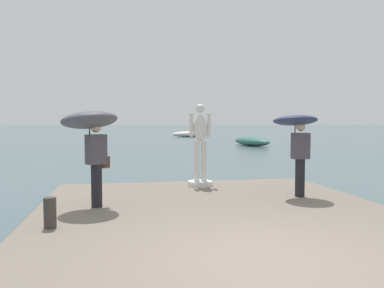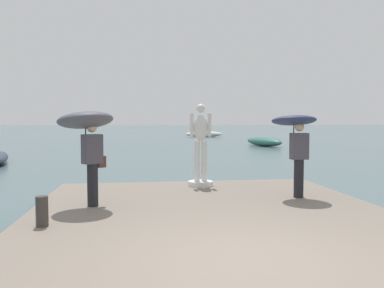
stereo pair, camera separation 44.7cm
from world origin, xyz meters
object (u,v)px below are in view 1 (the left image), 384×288
object	(u,v)px
onlooker_left	(91,129)
boat_mid	(252,141)
mooring_bollard	(50,213)
statue_white_figure	(200,151)
onlooker_right	(297,133)
boat_near	(190,134)

from	to	relation	value
onlooker_left	boat_mid	size ratio (longest dim) A/B	0.38
mooring_bollard	boat_mid	size ratio (longest dim) A/B	0.09
onlooker_left	boat_mid	bearing A→B (deg)	64.70
onlooker_left	mooring_bollard	bearing A→B (deg)	-110.87
onlooker_left	mooring_bollard	distance (m)	2.05
mooring_bollard	boat_mid	world-z (taller)	mooring_bollard
statue_white_figure	onlooker_right	size ratio (longest dim) A/B	1.15
onlooker_right	boat_mid	xyz separation A→B (m)	(7.28, 24.72, -1.49)
onlooker_right	mooring_bollard	xyz separation A→B (m)	(-5.14, -1.84, -1.23)
onlooker_right	boat_near	xyz separation A→B (m)	(5.38, 45.57, -1.49)
onlooker_right	onlooker_left	bearing A→B (deg)	-175.28
onlooker_left	boat_near	distance (m)	47.04
statue_white_figure	onlooker_left	bearing A→B (deg)	-139.92
boat_near	boat_mid	size ratio (longest dim) A/B	1.01
statue_white_figure	mooring_bollard	bearing A→B (deg)	-131.06
mooring_bollard	boat_near	world-z (taller)	mooring_bollard
onlooker_left	boat_near	world-z (taller)	onlooker_left
onlooker_right	boat_mid	size ratio (longest dim) A/B	0.36
mooring_bollard	boat_near	size ratio (longest dim) A/B	0.09
onlooker_right	boat_near	size ratio (longest dim) A/B	0.36
onlooker_right	boat_near	world-z (taller)	onlooker_right
onlooker_left	onlooker_right	world-z (taller)	onlooker_left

